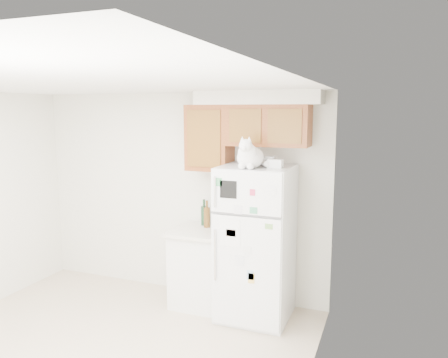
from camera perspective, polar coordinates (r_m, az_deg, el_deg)
The scene contains 8 objects.
room_shell at distance 3.90m, azimuth -16.13°, elevation -0.46°, with size 3.84×4.04×2.52m.
refrigerator at distance 4.84m, azimuth 4.15°, elevation -8.34°, with size 0.76×0.78×1.70m.
base_counter at distance 5.26m, azimuth -3.01°, elevation -11.37°, with size 0.64×0.64×0.92m.
cat at distance 4.46m, azimuth 3.36°, elevation 3.01°, with size 0.33×0.48×0.34m.
storage_box_back at distance 4.72m, azimuth 5.59°, elevation 2.37°, with size 0.18×0.13×0.10m, color white.
storage_box_front at distance 4.53m, azimuth 6.72°, elevation 2.01°, with size 0.15×0.11×0.09m, color white.
bottle_green at distance 5.26m, azimuth -2.63°, elevation -4.35°, with size 0.07×0.07×0.32m, color #19381E, non-canonical shape.
bottle_amber at distance 5.16m, azimuth -2.24°, elevation -4.59°, with size 0.08×0.08×0.32m, color #593814, non-canonical shape.
Camera 1 is at (2.46, -2.82, 2.29)m, focal length 35.00 mm.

